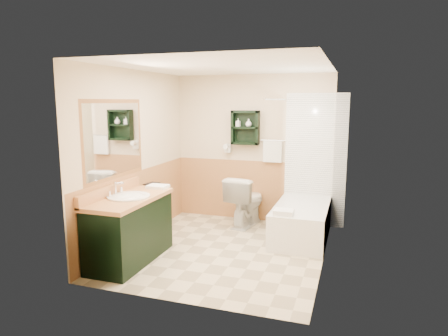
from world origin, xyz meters
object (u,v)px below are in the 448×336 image
vanity (130,229)px  soap_bottle_b (249,124)px  soap_bottle_a (238,125)px  wall_shelf (245,128)px  hair_dryer (228,148)px  bathtub (302,221)px  toilet (246,201)px  vanity_book (147,177)px

vanity → soap_bottle_b: bearing=65.7°
soap_bottle_a → vanity: bearing=-110.2°
soap_bottle_a → soap_bottle_b: (0.18, 0.00, 0.02)m
wall_shelf → soap_bottle_a: (-0.12, -0.01, 0.05)m
vanity → soap_bottle_b: (0.95, 2.11, 1.21)m
wall_shelf → hair_dryer: 0.46m
vanity → soap_bottle_b: soap_bottle_b is taller
wall_shelf → bathtub: wall_shelf is taller
toilet → soap_bottle_a: bearing=-40.9°
hair_dryer → soap_bottle_b: (0.36, -0.03, 0.41)m
hair_dryer → soap_bottle_a: bearing=-9.4°
vanity_book → soap_bottle_a: (0.94, 1.35, 0.68)m
soap_bottle_b → bathtub: bearing=-30.9°
wall_shelf → toilet: (0.09, -0.27, -1.15)m
wall_shelf → soap_bottle_b: 0.09m
wall_shelf → vanity: size_ratio=0.43×
bathtub → vanity_book: vanity_book is taller
hair_dryer → wall_shelf: bearing=-4.8°
vanity → hair_dryer: bearing=74.5°
vanity → toilet: size_ratio=1.59×
hair_dryer → vanity: bearing=-105.5°
hair_dryer → toilet: (0.39, -0.29, -0.80)m
vanity → soap_bottle_b: size_ratio=10.13×
wall_shelf → soap_bottle_b: bearing=-4.9°
bathtub → soap_bottle_b: (-0.97, 0.58, 1.37)m
wall_shelf → vanity_book: size_ratio=2.63×
bathtub → soap_bottle_a: soap_bottle_a is taller
bathtub → vanity_book: 2.32m
hair_dryer → bathtub: hair_dryer is taller
wall_shelf → vanity_book: 1.83m
bathtub → vanity_book: (-2.08, -0.77, 0.67)m
wall_shelf → vanity: wall_shelf is taller
vanity_book → soap_bottle_a: soap_bottle_a is taller
toilet → soap_bottle_a: size_ratio=6.02×
hair_dryer → toilet: bearing=-36.7°
hair_dryer → toilet: 0.94m
vanity → soap_bottle_a: bearing=69.8°
soap_bottle_a → soap_bottle_b: soap_bottle_b is taller
toilet → vanity_book: vanity_book is taller
vanity → bathtub: 2.46m
vanity → soap_bottle_a: size_ratio=9.58×
wall_shelf → soap_bottle_b: size_ratio=4.34×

